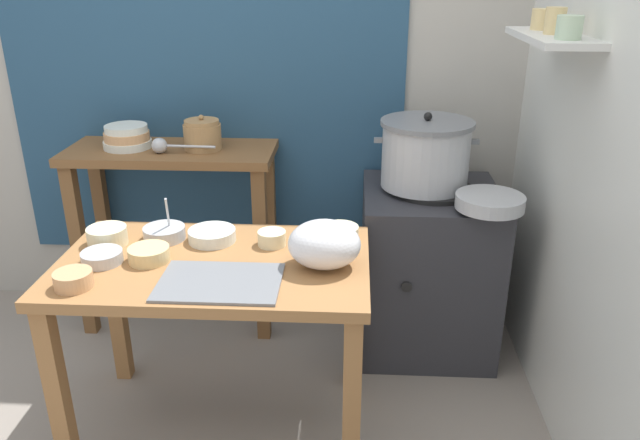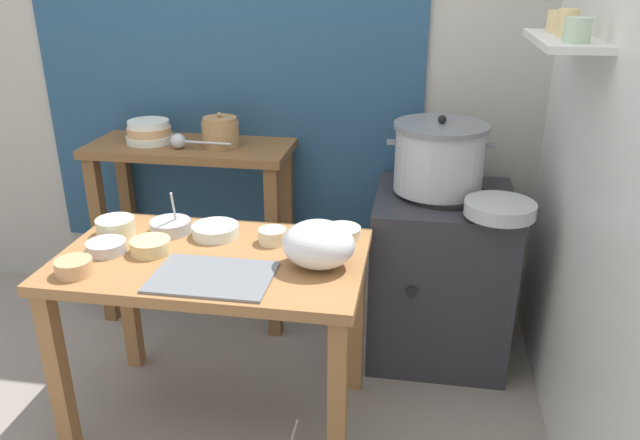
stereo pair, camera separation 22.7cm
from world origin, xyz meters
The scene contains 21 objects.
ground_plane centered at (0.00, 0.00, 0.00)m, with size 9.00×9.00×0.00m, color gray.
wall_back centered at (0.08, 1.10, 1.30)m, with size 4.40×0.12×2.60m.
wall_right centered at (1.40, 0.20, 1.30)m, with size 0.30×3.20×2.60m.
prep_table centered at (0.08, 0.05, 0.61)m, with size 1.10×0.66×0.72m.
back_shelf_table centered at (-0.28, 0.83, 0.68)m, with size 0.96×0.40×0.90m.
stove_block centered at (0.92, 0.70, 0.38)m, with size 0.60×0.61×0.78m.
steamer_pot centered at (0.88, 0.72, 0.93)m, with size 0.45×0.40×0.33m.
clay_pot centered at (-0.12, 0.83, 0.97)m, with size 0.17×0.17×0.16m.
bowl_stack_enamel centered at (-0.48, 0.84, 0.95)m, with size 0.22×0.22×0.11m.
ladle centered at (-0.29, 0.75, 0.94)m, with size 0.29×0.07×0.07m.
serving_tray centered at (0.14, -0.12, 0.72)m, with size 0.40×0.28×0.01m, color slate.
plastic_bag centered at (0.47, 0.03, 0.80)m, with size 0.25×0.21×0.17m, color white.
wide_pan centered at (1.12, 0.46, 0.81)m, with size 0.28×0.28×0.05m, color #B7BABF.
prep_bowl_0 centered at (-0.31, 0.01, 0.74)m, with size 0.14×0.14×0.04m.
prep_bowl_1 centered at (0.52, 0.29, 0.74)m, with size 0.14×0.14×0.04m.
prep_bowl_2 centered at (0.04, 0.22, 0.75)m, with size 0.18×0.18×0.05m.
prep_bowl_3 centered at (-0.15, 0.22, 0.75)m, with size 0.16×0.16×0.17m.
prep_bowl_4 centered at (-0.34, 0.16, 0.76)m, with size 0.15×0.15×0.07m.
prep_bowl_5 centered at (0.27, 0.19, 0.75)m, with size 0.11×0.11×0.05m.
prep_bowl_6 centered at (-0.33, -0.17, 0.75)m, with size 0.12×0.12×0.05m.
prep_bowl_7 centered at (-0.15, 0.04, 0.75)m, with size 0.14×0.14×0.05m.
Camera 2 is at (0.79, -1.86, 1.69)m, focal length 34.81 mm.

